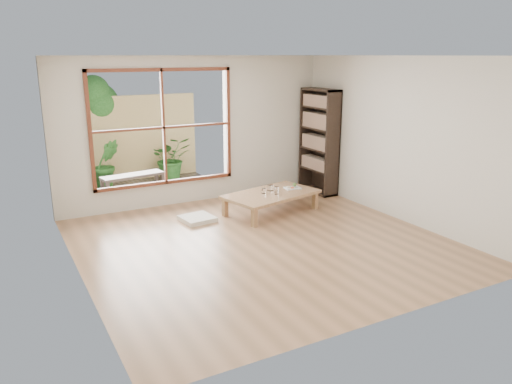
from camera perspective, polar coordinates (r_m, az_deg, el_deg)
ground at (r=7.22m, az=0.70°, el=-5.78°), size 5.00×5.00×0.00m
low_table at (r=8.48m, az=1.74°, el=-0.37°), size 1.75×1.23×0.35m
floor_cushion at (r=8.18m, az=-6.74°, el=-3.04°), size 0.55×0.55×0.07m
bookshelf at (r=9.72m, az=7.23°, el=5.76°), size 0.32×0.90×2.00m
glass_tall at (r=8.38m, az=2.37°, el=0.17°), size 0.07×0.07×0.13m
glass_mid at (r=8.58m, az=1.79°, el=0.47°), size 0.07×0.07×0.10m
glass_short at (r=8.60m, az=1.57°, el=0.48°), size 0.08×0.08×0.10m
glass_small at (r=8.42m, az=0.91°, el=0.12°), size 0.07×0.07×0.09m
food_tray at (r=8.77m, az=4.23°, el=0.55°), size 0.30×0.23×0.09m
deck at (r=10.15m, az=-12.18°, el=0.16°), size 2.80×2.00×0.05m
garden_bench at (r=9.84m, az=-13.90°, el=1.63°), size 1.23×0.52×0.38m
bamboo_fence at (r=10.91m, az=-13.97°, el=5.95°), size 2.80×0.06×1.80m
shrub_right at (r=10.83m, az=-9.67°, el=3.86°), size 0.87×0.77×0.91m
shrub_left at (r=10.35m, az=-16.74°, el=3.10°), size 0.56×0.47×0.98m
garden_tree at (r=10.96m, az=-18.09°, el=9.53°), size 1.04×0.85×2.22m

